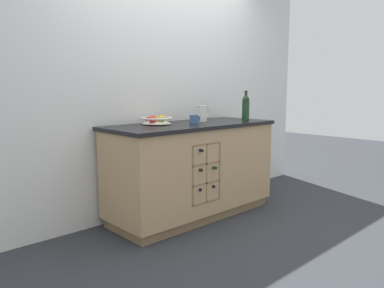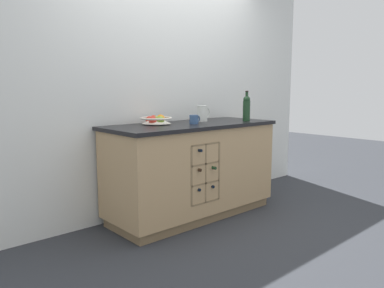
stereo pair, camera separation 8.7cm
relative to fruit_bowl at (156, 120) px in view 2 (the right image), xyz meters
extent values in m
plane|color=#2D3035|center=(0.32, -0.14, -0.97)|extent=(14.00, 14.00, 0.00)
cube|color=silver|center=(0.32, 0.26, 0.31)|extent=(4.40, 0.06, 2.55)
cube|color=olive|center=(0.32, -0.14, -0.92)|extent=(1.65, 0.60, 0.09)
cube|color=tan|center=(0.32, -0.14, -0.48)|extent=(1.71, 0.66, 0.80)
cube|color=black|center=(0.32, -0.14, -0.06)|extent=(1.75, 0.70, 0.03)
cube|color=olive|center=(0.20, -0.37, -0.47)|extent=(0.34, 0.01, 0.54)
cube|color=olive|center=(0.03, -0.42, -0.47)|extent=(0.02, 0.10, 0.54)
cube|color=olive|center=(0.37, -0.42, -0.47)|extent=(0.02, 0.10, 0.54)
cube|color=olive|center=(0.20, -0.42, -0.74)|extent=(0.34, 0.10, 0.02)
cube|color=olive|center=(0.20, -0.42, -0.56)|extent=(0.34, 0.10, 0.02)
cube|color=olive|center=(0.20, -0.42, -0.38)|extent=(0.34, 0.10, 0.02)
cube|color=olive|center=(0.20, -0.42, -0.20)|extent=(0.34, 0.10, 0.02)
cube|color=olive|center=(0.20, -0.42, -0.47)|extent=(0.02, 0.10, 0.54)
cylinder|color=black|center=(0.11, -0.32, -0.60)|extent=(0.08, 0.18, 0.08)
cylinder|color=black|center=(0.11, -0.45, -0.60)|extent=(0.03, 0.08, 0.03)
cylinder|color=black|center=(0.28, -0.30, -0.60)|extent=(0.07, 0.20, 0.07)
cylinder|color=black|center=(0.28, -0.44, -0.60)|extent=(0.03, 0.08, 0.03)
cylinder|color=black|center=(0.11, -0.31, -0.42)|extent=(0.08, 0.20, 0.08)
cylinder|color=black|center=(0.11, -0.45, -0.42)|extent=(0.03, 0.09, 0.03)
cylinder|color=#19381E|center=(0.28, -0.33, -0.42)|extent=(0.07, 0.19, 0.07)
cylinder|color=#19381E|center=(0.28, -0.47, -0.42)|extent=(0.03, 0.08, 0.03)
cylinder|color=black|center=(0.11, -0.31, -0.25)|extent=(0.07, 0.21, 0.07)
cylinder|color=black|center=(0.11, -0.46, -0.25)|extent=(0.03, 0.09, 0.03)
cylinder|color=silver|center=(0.00, 0.00, -0.04)|extent=(0.13, 0.13, 0.01)
cone|color=silver|center=(0.00, 0.00, 0.00)|extent=(0.27, 0.27, 0.06)
torus|color=silver|center=(0.00, 0.00, 0.02)|extent=(0.30, 0.30, 0.02)
sphere|color=#7FA838|center=(0.00, 0.00, 0.00)|extent=(0.07, 0.07, 0.07)
sphere|color=#7FA838|center=(0.00, -0.07, 0.00)|extent=(0.07, 0.07, 0.07)
sphere|color=red|center=(-0.07, -0.04, 0.00)|extent=(0.08, 0.08, 0.08)
sphere|color=red|center=(0.02, 0.06, 0.00)|extent=(0.08, 0.08, 0.08)
sphere|color=red|center=(-0.04, 0.05, 0.00)|extent=(0.07, 0.07, 0.07)
sphere|color=orange|center=(0.07, 0.02, 0.00)|extent=(0.08, 0.08, 0.08)
cylinder|color=silver|center=(0.55, -0.05, 0.04)|extent=(0.10, 0.10, 0.16)
torus|color=silver|center=(0.55, -0.05, 0.11)|extent=(0.11, 0.11, 0.01)
torus|color=silver|center=(0.60, -0.05, 0.05)|extent=(0.11, 0.01, 0.11)
cylinder|color=#385684|center=(0.29, -0.20, 0.00)|extent=(0.09, 0.09, 0.09)
torus|color=#385684|center=(0.34, -0.20, 0.00)|extent=(0.07, 0.01, 0.07)
cylinder|color=#19381E|center=(0.92, -0.32, 0.06)|extent=(0.08, 0.08, 0.21)
sphere|color=#19381E|center=(0.92, -0.32, 0.18)|extent=(0.07, 0.07, 0.07)
cylinder|color=#19381E|center=(0.92, -0.32, 0.21)|extent=(0.03, 0.03, 0.09)
cylinder|color=black|center=(0.92, -0.32, 0.26)|extent=(0.03, 0.03, 0.01)
camera|label=1|loc=(-2.15, -2.78, 0.29)|focal=35.00mm
camera|label=2|loc=(-2.08, -2.84, 0.29)|focal=35.00mm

